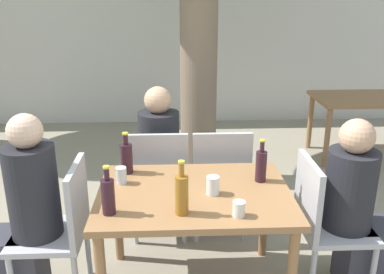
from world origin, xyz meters
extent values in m
cube|color=beige|center=(0.00, 3.81, 1.40)|extent=(10.00, 0.08, 2.80)
cylinder|color=#7A6651|center=(0.13, 1.77, 1.14)|extent=(0.36, 0.36, 2.28)
cube|color=#996B42|center=(0.00, 0.00, 0.70)|extent=(1.18, 0.86, 0.04)
cylinder|color=#996B42|center=(-0.53, 0.37, 0.34)|extent=(0.06, 0.06, 0.68)
cylinder|color=#996B42|center=(0.53, 0.37, 0.34)|extent=(0.06, 0.06, 0.68)
cube|color=#996B42|center=(2.16, 2.29, 0.70)|extent=(1.31, 0.73, 0.04)
cylinder|color=#996B42|center=(1.56, 1.99, 0.34)|extent=(0.06, 0.06, 0.68)
cylinder|color=#996B42|center=(1.56, 2.60, 0.34)|extent=(0.06, 0.06, 0.68)
cube|color=#B2B2B7|center=(-0.91, 0.00, 0.44)|extent=(0.44, 0.44, 0.04)
cube|color=#B2B2B7|center=(-0.71, 0.00, 0.68)|extent=(0.04, 0.44, 0.45)
cylinder|color=#B2B2B7|center=(-1.10, 0.19, 0.21)|extent=(0.04, 0.04, 0.42)
cylinder|color=#B2B2B7|center=(-0.72, 0.19, 0.21)|extent=(0.04, 0.04, 0.42)
cube|color=#B2B2B7|center=(0.91, 0.00, 0.44)|extent=(0.44, 0.44, 0.04)
cube|color=#B2B2B7|center=(0.71, 0.00, 0.68)|extent=(0.04, 0.44, 0.45)
cylinder|color=#B2B2B7|center=(1.10, 0.19, 0.21)|extent=(0.04, 0.04, 0.42)
cylinder|color=#B2B2B7|center=(0.72, 0.19, 0.21)|extent=(0.04, 0.04, 0.42)
cube|color=#B2B2B7|center=(-0.24, 0.75, 0.44)|extent=(0.44, 0.44, 0.04)
cube|color=#B2B2B7|center=(-0.24, 0.55, 0.68)|extent=(0.44, 0.04, 0.45)
cylinder|color=#B2B2B7|center=(-0.05, 0.94, 0.21)|extent=(0.04, 0.04, 0.42)
cylinder|color=#B2B2B7|center=(-0.43, 0.94, 0.21)|extent=(0.04, 0.04, 0.42)
cylinder|color=#B2B2B7|center=(-0.05, 0.56, 0.21)|extent=(0.04, 0.04, 0.42)
cylinder|color=#B2B2B7|center=(-0.43, 0.56, 0.21)|extent=(0.04, 0.04, 0.42)
cube|color=#B2B2B7|center=(0.24, 0.75, 0.44)|extent=(0.44, 0.44, 0.04)
cube|color=#B2B2B7|center=(0.24, 0.55, 0.68)|extent=(0.44, 0.04, 0.45)
cylinder|color=#B2B2B7|center=(0.43, 0.94, 0.21)|extent=(0.04, 0.04, 0.42)
cylinder|color=#B2B2B7|center=(0.05, 0.94, 0.21)|extent=(0.04, 0.04, 0.42)
cylinder|color=#B2B2B7|center=(0.43, 0.56, 0.21)|extent=(0.04, 0.04, 0.42)
cylinder|color=#B2B2B7|center=(0.05, 0.56, 0.21)|extent=(0.04, 0.04, 0.42)
cube|color=#383842|center=(-1.17, 0.00, 0.23)|extent=(0.40, 0.28, 0.46)
cylinder|color=#232328|center=(-0.97, 0.00, 0.75)|extent=(0.31, 0.31, 0.58)
sphere|color=beige|center=(-0.97, 0.00, 1.13)|extent=(0.21, 0.21, 0.21)
cube|color=#383842|center=(1.17, 0.00, 0.23)|extent=(0.40, 0.28, 0.46)
cylinder|color=#232328|center=(0.97, 0.00, 0.72)|extent=(0.31, 0.31, 0.51)
sphere|color=tan|center=(0.97, 0.00, 1.07)|extent=(0.21, 0.21, 0.21)
cube|color=#383842|center=(-0.24, 1.01, 0.23)|extent=(0.29, 0.40, 0.46)
cylinder|color=#232328|center=(-0.24, 0.81, 0.73)|extent=(0.32, 0.32, 0.54)
sphere|color=tan|center=(-0.24, 0.81, 1.09)|extent=(0.21, 0.21, 0.21)
cylinder|color=#331923|center=(-0.48, -0.24, 0.82)|extent=(0.07, 0.07, 0.20)
cylinder|color=#331923|center=(-0.48, -0.24, 0.96)|extent=(0.03, 0.03, 0.07)
cylinder|color=gold|center=(-0.48, -0.24, 1.00)|extent=(0.04, 0.04, 0.01)
cylinder|color=#9E661E|center=(-0.08, -0.26, 0.84)|extent=(0.08, 0.08, 0.22)
cylinder|color=#9E661E|center=(-0.08, -0.26, 0.99)|extent=(0.03, 0.03, 0.08)
cylinder|color=gold|center=(-0.08, -0.26, 1.03)|extent=(0.04, 0.04, 0.01)
cylinder|color=#331923|center=(0.43, 0.14, 0.82)|extent=(0.07, 0.07, 0.20)
cylinder|color=#331923|center=(0.43, 0.14, 0.96)|extent=(0.03, 0.03, 0.07)
cylinder|color=gold|center=(0.43, 0.14, 1.00)|extent=(0.03, 0.03, 0.01)
cylinder|color=#331923|center=(-0.44, 0.31, 0.82)|extent=(0.08, 0.08, 0.20)
cylinder|color=#331923|center=(-0.44, 0.31, 0.96)|extent=(0.03, 0.03, 0.07)
cylinder|color=gold|center=(-0.44, 0.31, 1.00)|extent=(0.04, 0.04, 0.01)
cylinder|color=silver|center=(-0.46, 0.14, 0.78)|extent=(0.07, 0.07, 0.11)
cylinder|color=silver|center=(0.23, -0.30, 0.77)|extent=(0.07, 0.07, 0.09)
cylinder|color=white|center=(0.11, -0.03, 0.78)|extent=(0.08, 0.08, 0.11)
camera|label=1|loc=(-0.12, -2.35, 1.91)|focal=40.00mm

